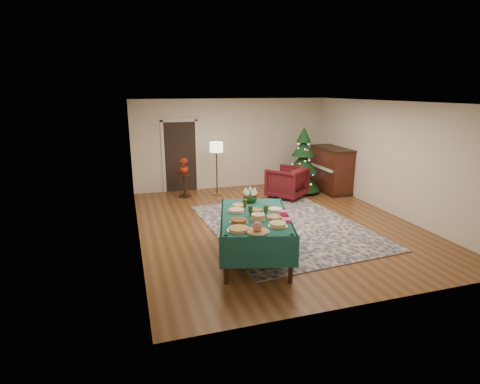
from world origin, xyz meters
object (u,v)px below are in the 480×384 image
object	(u,v)px
gift_box	(283,214)
floor_lamp	(216,150)
christmas_tree	(303,164)
buffet_table	(255,224)
potted_plant	(184,169)
side_table	(185,185)
armchair	(287,181)
piano	(331,170)

from	to	relation	value
gift_box	floor_lamp	distance (m)	4.56
gift_box	christmas_tree	xyz separation A→B (m)	(2.37, 4.02, 0.01)
buffet_table	potted_plant	distance (m)	4.39
side_table	potted_plant	xyz separation A→B (m)	(-0.00, 0.00, 0.47)
gift_box	potted_plant	bearing A→B (deg)	102.56
armchair	piano	xyz separation A→B (m)	(1.55, 0.29, 0.16)
side_table	piano	xyz separation A→B (m)	(4.28, -0.63, 0.31)
potted_plant	piano	distance (m)	4.33
piano	potted_plant	bearing A→B (deg)	171.64
potted_plant	floor_lamp	bearing A→B (deg)	-2.29
buffet_table	christmas_tree	size ratio (longest dim) A/B	1.20
buffet_table	potted_plant	size ratio (longest dim) A/B	5.38
gift_box	piano	distance (m)	5.12
side_table	buffet_table	bearing A→B (deg)	-82.44
side_table	potted_plant	size ratio (longest dim) A/B	1.59
buffet_table	floor_lamp	size ratio (longest dim) A/B	1.52
floor_lamp	armchair	bearing A→B (deg)	-26.14
buffet_table	floor_lamp	xyz separation A→B (m)	(0.36, 4.31, 0.65)
armchair	christmas_tree	size ratio (longest dim) A/B	0.50
floor_lamp	side_table	world-z (taller)	floor_lamp
gift_box	piano	size ratio (longest dim) A/B	0.08
side_table	potted_plant	world-z (taller)	potted_plant
christmas_tree	piano	world-z (taller)	christmas_tree
gift_box	armchair	distance (m)	4.06
gift_box	floor_lamp	size ratio (longest dim) A/B	0.08
armchair	christmas_tree	xyz separation A→B (m)	(0.65, 0.36, 0.39)
gift_box	side_table	world-z (taller)	gift_box
side_table	piano	size ratio (longest dim) A/B	0.45
armchair	side_table	distance (m)	2.89
armchair	floor_lamp	world-z (taller)	floor_lamp
side_table	potted_plant	bearing A→B (deg)	180.00
buffet_table	piano	world-z (taller)	piano
armchair	side_table	bearing A→B (deg)	-56.68
buffet_table	piano	xyz separation A→B (m)	(3.70, 3.72, -0.01)
floor_lamp	potted_plant	distance (m)	1.06
gift_box	christmas_tree	world-z (taller)	christmas_tree
armchair	christmas_tree	distance (m)	0.84
side_table	christmas_tree	xyz separation A→B (m)	(3.38, -0.56, 0.53)
floor_lamp	potted_plant	xyz separation A→B (m)	(-0.94, 0.04, -0.49)
gift_box	piano	xyz separation A→B (m)	(3.26, 3.95, -0.22)
floor_lamp	potted_plant	size ratio (longest dim) A/B	3.54
buffet_table	gift_box	world-z (taller)	gift_box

